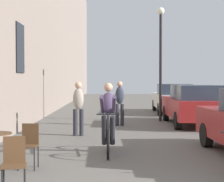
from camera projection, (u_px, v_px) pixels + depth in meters
cafe_chair_near_toward_street at (14, 161)px, 5.79m from camera, size 0.45×0.45×0.89m
cafe_chair_mid_toward_street at (29, 142)px, 7.52m from camera, size 0.40×0.40×0.89m
cyclist_on_bicycle at (108, 120)px, 9.03m from camera, size 0.52×1.76×1.74m
pedestrian_near at (78, 105)px, 11.89m from camera, size 0.35×0.25×1.73m
pedestrian_mid at (120, 101)px, 14.48m from camera, size 0.36×0.27×1.73m
street_lamp at (161, 49)px, 16.03m from camera, size 0.32×0.32×4.90m
parked_car_second at (193, 104)px, 14.69m from camera, size 1.92×4.48×1.59m
parked_car_third at (173, 98)px, 20.01m from camera, size 1.99×4.50×1.58m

